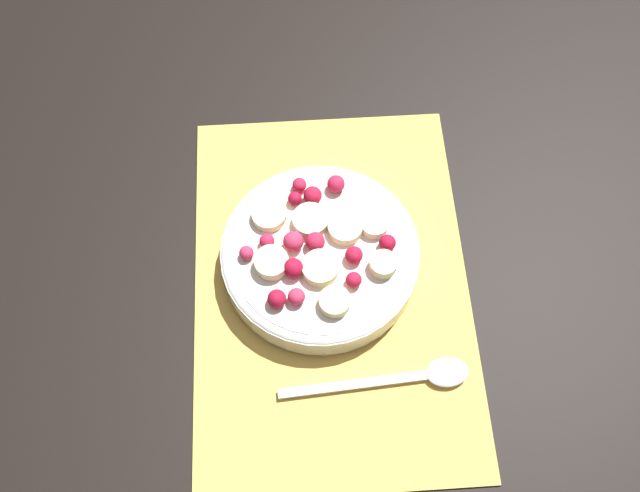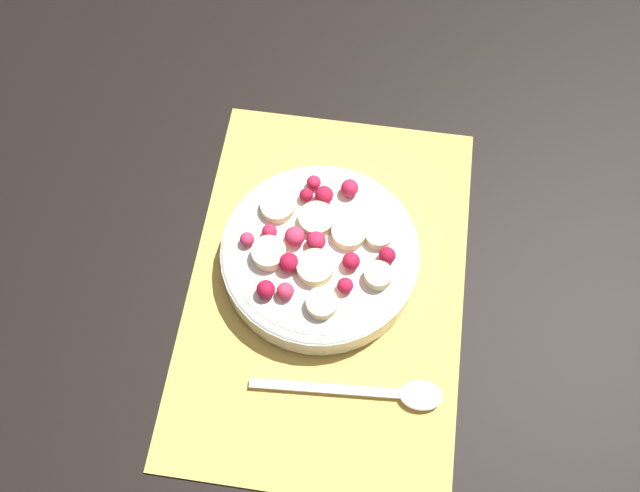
{
  "view_description": "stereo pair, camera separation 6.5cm",
  "coord_description": "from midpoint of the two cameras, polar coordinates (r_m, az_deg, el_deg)",
  "views": [
    {
      "loc": [
        0.29,
        -0.03,
        0.69
      ],
      "look_at": [
        -0.02,
        -0.01,
        0.05
      ],
      "focal_mm": 40.0,
      "sensor_mm": 36.0,
      "label": 1
    },
    {
      "loc": [
        0.29,
        0.03,
        0.69
      ],
      "look_at": [
        -0.02,
        -0.01,
        0.05
      ],
      "focal_mm": 40.0,
      "sensor_mm": 36.0,
      "label": 2
    }
  ],
  "objects": [
    {
      "name": "ground_plane",
      "position": [
        0.75,
        -1.57,
        -3.4
      ],
      "size": [
        3.0,
        3.0,
        0.0
      ],
      "primitive_type": "plane",
      "color": "black"
    },
    {
      "name": "spoon",
      "position": [
        0.71,
        5.0,
        -10.6
      ],
      "size": [
        0.03,
        0.19,
        0.01
      ],
      "rotation": [
        0.0,
        0.0,
        1.64
      ],
      "color": "silver",
      "rests_on": "placemat"
    },
    {
      "name": "placemat",
      "position": [
        0.75,
        -1.57,
        -3.31
      ],
      "size": [
        0.42,
        0.29,
        0.01
      ],
      "color": "#E0B251",
      "rests_on": "ground_plane"
    },
    {
      "name": "fruit_bowl",
      "position": [
        0.73,
        -2.57,
        -0.89
      ],
      "size": [
        0.2,
        0.2,
        0.05
      ],
      "color": "silver",
      "rests_on": "placemat"
    }
  ]
}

